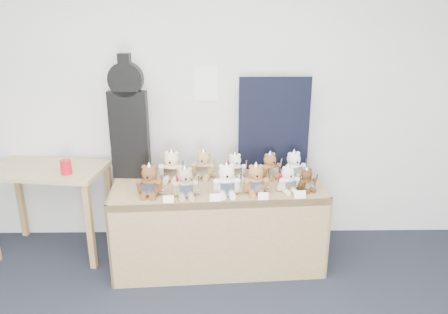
{
  "coord_description": "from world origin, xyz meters",
  "views": [
    {
      "loc": [
        0.33,
        -1.4,
        2.13
      ],
      "look_at": [
        0.37,
        1.88,
        1.0
      ],
      "focal_mm": 35.0,
      "sensor_mm": 36.0,
      "label": 1
    }
  ],
  "objects_px": {
    "teddy_back_end": "(294,166)",
    "teddy_back_right": "(270,166)",
    "display_table": "(218,205)",
    "side_table": "(49,181)",
    "teddy_back_centre_left": "(204,165)",
    "guitar_case": "(129,119)",
    "teddy_front_end": "(307,181)",
    "red_cup": "(66,167)",
    "teddy_front_right": "(256,180)",
    "teddy_front_centre": "(227,181)",
    "teddy_front_far_left": "(150,182)",
    "teddy_back_centre_right": "(235,167)",
    "teddy_front_far_right": "(288,180)",
    "teddy_front_left": "(185,183)",
    "teddy_back_left": "(172,167)"
  },
  "relations": [
    {
      "from": "teddy_back_end",
      "to": "teddy_back_right",
      "type": "bearing_deg",
      "value": 154.41
    },
    {
      "from": "side_table",
      "to": "teddy_back_centre_left",
      "type": "xyz_separation_m",
      "value": [
        1.36,
        -0.03,
        0.16
      ]
    },
    {
      "from": "teddy_front_far_left",
      "to": "teddy_back_end",
      "type": "distance_m",
      "value": 1.23
    },
    {
      "from": "teddy_front_end",
      "to": "teddy_back_left",
      "type": "height_order",
      "value": "teddy_back_left"
    },
    {
      "from": "teddy_front_far_left",
      "to": "teddy_back_centre_right",
      "type": "relative_size",
      "value": 1.17
    },
    {
      "from": "teddy_front_far_left",
      "to": "teddy_front_end",
      "type": "bearing_deg",
      "value": 8.49
    },
    {
      "from": "teddy_front_centre",
      "to": "teddy_front_far_left",
      "type": "bearing_deg",
      "value": 176.07
    },
    {
      "from": "teddy_front_right",
      "to": "teddy_front_far_left",
      "type": "bearing_deg",
      "value": 177.7
    },
    {
      "from": "side_table",
      "to": "teddy_front_centre",
      "type": "bearing_deg",
      "value": -6.84
    },
    {
      "from": "guitar_case",
      "to": "teddy_front_far_right",
      "type": "xyz_separation_m",
      "value": [
        1.3,
        -0.34,
        -0.42
      ]
    },
    {
      "from": "teddy_front_right",
      "to": "teddy_back_right",
      "type": "height_order",
      "value": "teddy_front_right"
    },
    {
      "from": "teddy_front_centre",
      "to": "teddy_back_end",
      "type": "xyz_separation_m",
      "value": [
        0.58,
        0.34,
        -0.01
      ]
    },
    {
      "from": "side_table",
      "to": "guitar_case",
      "type": "xyz_separation_m",
      "value": [
        0.74,
        -0.01,
        0.56
      ]
    },
    {
      "from": "teddy_front_far_right",
      "to": "teddy_back_centre_left",
      "type": "height_order",
      "value": "teddy_back_centre_left"
    },
    {
      "from": "guitar_case",
      "to": "red_cup",
      "type": "relative_size",
      "value": 8.77
    },
    {
      "from": "display_table",
      "to": "teddy_front_far_left",
      "type": "bearing_deg",
      "value": -167.75
    },
    {
      "from": "side_table",
      "to": "teddy_back_end",
      "type": "relative_size",
      "value": 3.8
    },
    {
      "from": "red_cup",
      "to": "teddy_front_far_left",
      "type": "xyz_separation_m",
      "value": [
        0.73,
        -0.26,
        -0.03
      ]
    },
    {
      "from": "display_table",
      "to": "teddy_back_right",
      "type": "relative_size",
      "value": 7.03
    },
    {
      "from": "red_cup",
      "to": "teddy_back_centre_left",
      "type": "bearing_deg",
      "value": 6.29
    },
    {
      "from": "side_table",
      "to": "guitar_case",
      "type": "height_order",
      "value": "guitar_case"
    },
    {
      "from": "red_cup",
      "to": "teddy_back_centre_right",
      "type": "xyz_separation_m",
      "value": [
        1.41,
        0.11,
        -0.05
      ]
    },
    {
      "from": "display_table",
      "to": "teddy_front_right",
      "type": "xyz_separation_m",
      "value": [
        0.3,
        -0.12,
        0.27
      ]
    },
    {
      "from": "teddy_front_far_left",
      "to": "teddy_back_left",
      "type": "relative_size",
      "value": 0.97
    },
    {
      "from": "side_table",
      "to": "teddy_front_far_left",
      "type": "height_order",
      "value": "teddy_front_far_left"
    },
    {
      "from": "teddy_back_centre_left",
      "to": "teddy_back_right",
      "type": "bearing_deg",
      "value": 9.0
    },
    {
      "from": "teddy_front_left",
      "to": "teddy_back_centre_left",
      "type": "relative_size",
      "value": 0.99
    },
    {
      "from": "red_cup",
      "to": "teddy_front_far_right",
      "type": "height_order",
      "value": "teddy_front_far_right"
    },
    {
      "from": "guitar_case",
      "to": "teddy_front_end",
      "type": "height_order",
      "value": "guitar_case"
    },
    {
      "from": "teddy_front_far_left",
      "to": "teddy_back_centre_left",
      "type": "height_order",
      "value": "teddy_front_far_left"
    },
    {
      "from": "side_table",
      "to": "teddy_front_far_right",
      "type": "distance_m",
      "value": 2.08
    },
    {
      "from": "teddy_front_far_left",
      "to": "display_table",
      "type": "bearing_deg",
      "value": 20.91
    },
    {
      "from": "teddy_front_far_left",
      "to": "teddy_front_centre",
      "type": "height_order",
      "value": "teddy_front_centre"
    },
    {
      "from": "teddy_back_centre_right",
      "to": "teddy_back_right",
      "type": "xyz_separation_m",
      "value": [
        0.3,
        -0.0,
        0.0
      ]
    },
    {
      "from": "display_table",
      "to": "teddy_front_far_left",
      "type": "relative_size",
      "value": 6.21
    },
    {
      "from": "display_table",
      "to": "teddy_front_centre",
      "type": "xyz_separation_m",
      "value": [
        0.07,
        -0.15,
        0.27
      ]
    },
    {
      "from": "teddy_front_far_left",
      "to": "teddy_front_left",
      "type": "distance_m",
      "value": 0.28
    },
    {
      "from": "teddy_front_centre",
      "to": "guitar_case",
      "type": "bearing_deg",
      "value": 149.57
    },
    {
      "from": "guitar_case",
      "to": "teddy_front_end",
      "type": "distance_m",
      "value": 1.55
    },
    {
      "from": "guitar_case",
      "to": "red_cup",
      "type": "distance_m",
      "value": 0.65
    },
    {
      "from": "teddy_front_right",
      "to": "teddy_front_end",
      "type": "xyz_separation_m",
      "value": [
        0.41,
        0.05,
        -0.02
      ]
    },
    {
      "from": "teddy_front_left",
      "to": "teddy_back_end",
      "type": "relative_size",
      "value": 1.0
    },
    {
      "from": "teddy_front_far_right",
      "to": "teddy_back_centre_right",
      "type": "bearing_deg",
      "value": 127.68
    },
    {
      "from": "teddy_front_left",
      "to": "teddy_back_centre_right",
      "type": "distance_m",
      "value": 0.56
    },
    {
      "from": "side_table",
      "to": "teddy_back_centre_left",
      "type": "relative_size",
      "value": 3.74
    },
    {
      "from": "teddy_back_right",
      "to": "guitar_case",
      "type": "bearing_deg",
      "value": 149.35
    },
    {
      "from": "guitar_case",
      "to": "teddy_front_end",
      "type": "bearing_deg",
      "value": -9.21
    },
    {
      "from": "red_cup",
      "to": "teddy_front_right",
      "type": "xyz_separation_m",
      "value": [
        1.56,
        -0.23,
        -0.03
      ]
    },
    {
      "from": "side_table",
      "to": "teddy_back_end",
      "type": "height_order",
      "value": "teddy_back_end"
    },
    {
      "from": "display_table",
      "to": "teddy_back_left",
      "type": "distance_m",
      "value": 0.51
    }
  ]
}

